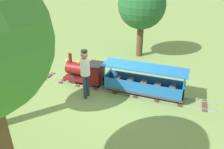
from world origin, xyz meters
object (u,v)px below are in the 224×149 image
at_px(locomotive, 85,72).
at_px(passenger_car, 143,83).
at_px(conductor_person, 85,70).
at_px(oak_tree_far, 142,5).

relative_size(locomotive, passenger_car, 0.54).
distance_m(passenger_car, conductor_person, 1.94).
bearing_deg(locomotive, passenger_car, -90.00).
distance_m(passenger_car, oak_tree_far, 4.10).
xyz_separation_m(locomotive, conductor_person, (-0.80, -0.43, 0.47)).
xyz_separation_m(locomotive, oak_tree_far, (3.48, -1.11, 1.86)).
bearing_deg(oak_tree_far, conductor_person, 171.03).
bearing_deg(passenger_car, locomotive, 90.00).
relative_size(locomotive, conductor_person, 0.89).
height_order(locomotive, passenger_car, locomotive).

